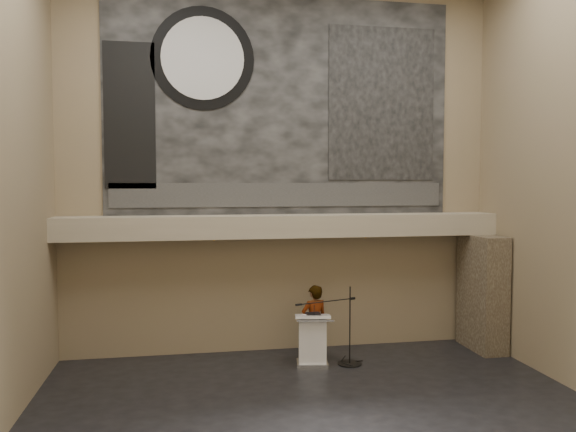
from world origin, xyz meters
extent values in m
plane|color=black|center=(0.00, 0.00, 0.00)|extent=(10.00, 10.00, 0.00)
cube|color=#897957|center=(0.00, 4.00, 4.25)|extent=(10.00, 0.02, 8.50)
cube|color=#897957|center=(0.00, -4.00, 4.25)|extent=(10.00, 0.02, 8.50)
cube|color=tan|center=(0.00, 3.60, 2.95)|extent=(10.00, 0.80, 0.50)
cylinder|color=#B2893D|center=(-1.60, 3.55, 2.67)|extent=(0.04, 0.04, 0.06)
cylinder|color=#B2893D|center=(1.90, 3.55, 2.67)|extent=(0.04, 0.04, 0.06)
cube|color=black|center=(0.00, 3.97, 5.70)|extent=(8.00, 0.05, 5.00)
cube|color=#303030|center=(0.00, 3.93, 3.65)|extent=(7.76, 0.02, 0.55)
cylinder|color=black|center=(-1.80, 3.93, 6.70)|extent=(2.30, 0.02, 2.30)
cylinder|color=silver|center=(-1.80, 3.91, 6.70)|extent=(1.84, 0.02, 1.84)
cube|color=black|center=(2.40, 3.93, 5.80)|extent=(2.60, 0.02, 3.60)
cube|color=black|center=(-3.40, 3.93, 5.40)|extent=(1.10, 0.02, 3.20)
cube|color=#45392A|center=(4.65, 3.15, 1.35)|extent=(0.60, 1.40, 2.70)
cube|color=silver|center=(0.44, 2.70, 0.04)|extent=(0.74, 0.61, 0.08)
cube|color=white|center=(0.44, 2.70, 0.56)|extent=(0.65, 0.50, 0.96)
cube|color=white|center=(0.44, 2.68, 1.07)|extent=(0.83, 0.65, 0.13)
cube|color=black|center=(0.46, 2.71, 1.12)|extent=(0.29, 0.24, 0.04)
cube|color=silver|center=(0.32, 2.63, 1.10)|extent=(0.28, 0.32, 0.00)
imported|color=silver|center=(0.56, 3.04, 0.84)|extent=(0.69, 0.53, 1.68)
cylinder|color=black|center=(1.25, 2.62, 0.01)|extent=(0.52, 0.52, 0.02)
cylinder|color=black|center=(1.25, 2.62, 0.85)|extent=(0.03, 0.03, 1.70)
cylinder|color=black|center=(0.65, 2.43, 1.43)|extent=(1.35, 0.44, 0.02)
camera|label=1|loc=(-2.21, -8.89, 3.93)|focal=35.00mm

